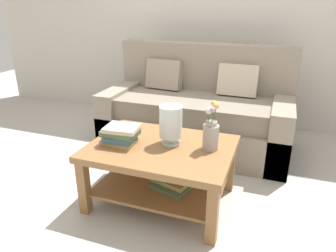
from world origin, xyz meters
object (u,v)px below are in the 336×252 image
Objects in this scene: glass_hurricane_vase at (171,123)px; coffee_table at (162,162)px; couch at (197,113)px; flower_pitcher at (211,133)px; book_stack_main at (120,135)px.

coffee_table is at bearing -131.63° from glass_hurricane_vase.
couch is 1.14m from flower_pitcher.
couch is 1.10m from glass_hurricane_vase.
flower_pitcher is (0.37, -1.05, 0.24)m from couch.
couch is at bearing 93.96° from glass_hurricane_vase.
couch reaches higher than glass_hurricane_vase.
flower_pitcher is (0.65, 0.14, 0.05)m from book_stack_main.
couch is 1.12m from coffee_table.
coffee_table is (0.02, -1.12, -0.02)m from couch.
book_stack_main is at bearing -103.15° from couch.
couch is at bearing 76.85° from book_stack_main.
book_stack_main is (-0.28, -1.19, 0.19)m from couch.
flower_pitcher is at bearing -70.45° from couch.
book_stack_main is at bearing -165.82° from coffee_table.
glass_hurricane_vase is at bearing -86.04° from couch.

